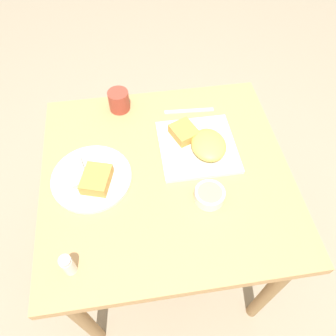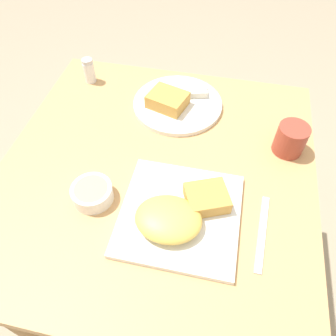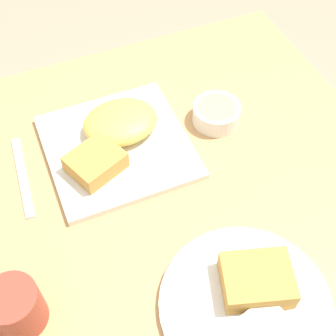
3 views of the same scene
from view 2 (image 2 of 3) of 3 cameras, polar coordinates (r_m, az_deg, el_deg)
The scene contains 8 objects.
ground_plane at distance 1.51m, azimuth -1.21°, elevation -18.51°, with size 8.00×8.00×0.00m, color gray.
dining_table at distance 0.92m, azimuth -1.89°, elevation -4.16°, with size 0.80×0.84×0.77m.
plate_square_near at distance 0.73m, azimuth 1.98°, elevation -7.98°, with size 0.27×0.27×0.06m.
plate_oval_far at distance 1.00m, azimuth 1.41°, elevation 11.44°, with size 0.27×0.27×0.05m.
sauce_ramekin at distance 0.79m, azimuth -13.05°, elevation -4.26°, with size 0.10×0.10×0.04m.
salt_shaker at distance 1.11m, azimuth -13.54°, elevation 15.95°, with size 0.03×0.03×0.08m.
butter_knife at distance 0.76m, azimuth 16.07°, elevation -10.76°, with size 0.03×0.19×0.00m.
coffee_mug at distance 0.91m, azimuth 20.57°, elevation 4.73°, with size 0.08×0.08×0.08m.
Camera 2 is at (0.14, -0.51, 1.42)m, focal length 35.00 mm.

